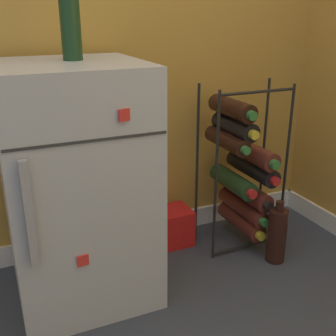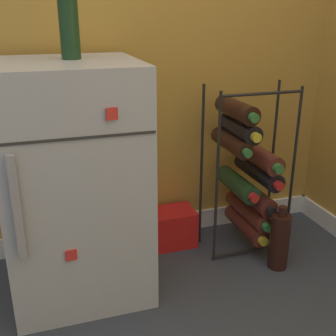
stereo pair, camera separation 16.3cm
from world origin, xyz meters
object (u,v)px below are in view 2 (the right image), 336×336
mini_fridge (75,182)px  soda_box (165,228)px  wine_rack (247,173)px  fridge_top_bottle (68,14)px  loose_bottle_floor (279,241)px

mini_fridge → soda_box: bearing=23.3°
wine_rack → fridge_top_bottle: bearing=-178.1°
mini_fridge → loose_bottle_floor: (0.78, -0.14, -0.30)m
wine_rack → soda_box: 0.44m
fridge_top_bottle → loose_bottle_floor: size_ratio=1.15×
soda_box → fridge_top_bottle: bearing=-160.1°
mini_fridge → fridge_top_bottle: (0.03, 0.04, 0.56)m
mini_fridge → wine_rack: mini_fridge is taller
soda_box → fridge_top_bottle: fridge_top_bottle is taller
soda_box → mini_fridge: bearing=-156.7°
soda_box → wine_rack: bearing=-18.2°
wine_rack → fridge_top_bottle: fridge_top_bottle is taller
wine_rack → loose_bottle_floor: 0.31m
mini_fridge → fridge_top_bottle: fridge_top_bottle is taller
wine_rack → loose_bottle_floor: bearing=-73.7°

